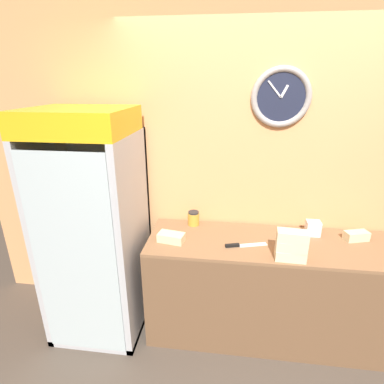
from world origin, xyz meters
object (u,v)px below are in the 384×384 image
(sandwich_flat_left, at_px, (356,236))
(sandwich_stack_middle, at_px, (291,246))
(sandwich_stack_top, at_px, (293,236))
(beverage_cooler, at_px, (96,216))
(chefs_knife, at_px, (240,245))
(condiment_jar, at_px, (194,218))
(sandwich_stack_bottom, at_px, (290,255))
(napkin_dispenser, at_px, (313,228))
(sandwich_flat_right, at_px, (171,237))

(sandwich_flat_left, bearing_deg, sandwich_stack_middle, -148.43)
(sandwich_stack_top, bearing_deg, beverage_cooler, 172.11)
(sandwich_stack_top, distance_m, sandwich_flat_left, 0.68)
(chefs_knife, relative_size, condiment_jar, 2.63)
(sandwich_stack_bottom, relative_size, sandwich_stack_middle, 0.98)
(beverage_cooler, xyz_separation_m, napkin_dispenser, (1.75, 0.18, -0.09))
(beverage_cooler, xyz_separation_m, sandwich_flat_right, (0.63, -0.07, -0.12))
(sandwich_flat_right, bearing_deg, sandwich_stack_middle, -9.18)
(sandwich_stack_bottom, height_order, chefs_knife, sandwich_stack_bottom)
(sandwich_flat_left, distance_m, chefs_knife, 0.93)
(chefs_knife, bearing_deg, sandwich_flat_left, 13.16)
(sandwich_stack_middle, relative_size, sandwich_stack_top, 0.99)
(sandwich_stack_top, height_order, sandwich_flat_right, sandwich_stack_top)
(sandwich_stack_top, bearing_deg, sandwich_flat_right, 170.82)
(condiment_jar, relative_size, napkin_dispenser, 1.02)
(sandwich_flat_left, xyz_separation_m, condiment_jar, (-1.30, 0.10, 0.02))
(sandwich_stack_middle, relative_size, sandwich_flat_right, 0.98)
(sandwich_stack_bottom, bearing_deg, sandwich_stack_middle, 0.00)
(sandwich_stack_bottom, bearing_deg, sandwich_flat_left, 31.57)
(sandwich_stack_middle, bearing_deg, beverage_cooler, 172.11)
(sandwich_flat_left, distance_m, napkin_dispenser, 0.33)
(sandwich_flat_right, bearing_deg, beverage_cooler, 173.91)
(sandwich_stack_top, xyz_separation_m, condiment_jar, (-0.74, 0.45, -0.12))
(condiment_jar, bearing_deg, sandwich_stack_bottom, -31.18)
(sandwich_flat_right, distance_m, chefs_knife, 0.53)
(sandwich_stack_bottom, relative_size, sandwich_stack_top, 0.98)
(beverage_cooler, bearing_deg, sandwich_flat_right, -6.09)
(chefs_knife, bearing_deg, napkin_dispenser, 23.47)
(beverage_cooler, height_order, sandwich_stack_middle, beverage_cooler)
(sandwich_stack_middle, bearing_deg, sandwich_flat_left, 31.57)
(sandwich_stack_bottom, xyz_separation_m, napkin_dispenser, (0.24, 0.39, 0.02))
(sandwich_flat_right, distance_m, napkin_dispenser, 1.15)
(condiment_jar, bearing_deg, sandwich_flat_left, -4.38)
(sandwich_flat_right, height_order, condiment_jar, condiment_jar)
(beverage_cooler, bearing_deg, sandwich_stack_top, -7.89)
(beverage_cooler, relative_size, condiment_jar, 15.35)
(sandwich_stack_middle, height_order, sandwich_stack_top, sandwich_stack_top)
(sandwich_stack_bottom, distance_m, condiment_jar, 0.86)
(sandwich_stack_middle, distance_m, sandwich_flat_left, 0.67)
(sandwich_stack_top, relative_size, chefs_knife, 0.67)
(sandwich_stack_middle, height_order, sandwich_flat_right, sandwich_stack_middle)
(sandwich_stack_bottom, distance_m, sandwich_stack_middle, 0.07)
(sandwich_stack_top, xyz_separation_m, chefs_knife, (-0.34, 0.13, -0.18))
(sandwich_flat_left, height_order, sandwich_flat_right, sandwich_flat_left)
(sandwich_stack_middle, height_order, condiment_jar, sandwich_stack_middle)
(beverage_cooler, distance_m, sandwich_flat_right, 0.65)
(beverage_cooler, bearing_deg, condiment_jar, 17.16)
(sandwich_stack_middle, distance_m, chefs_knife, 0.38)
(beverage_cooler, height_order, condiment_jar, beverage_cooler)
(beverage_cooler, bearing_deg, sandwich_stack_bottom, -7.89)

